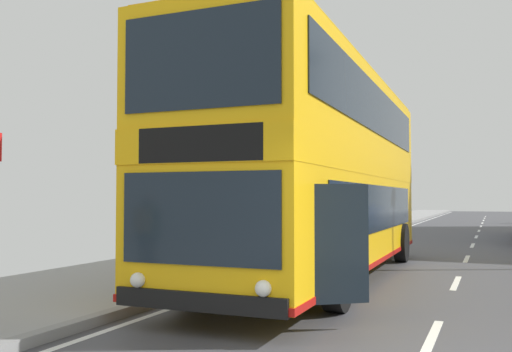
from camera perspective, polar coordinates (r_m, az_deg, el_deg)
name	(u,v)px	position (r m, az deg, el deg)	size (l,w,h in m)	color
double_decker_bus_main	(321,172)	(12.17, 6.68, 0.44)	(3.34, 11.36, 4.40)	#F4B20F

